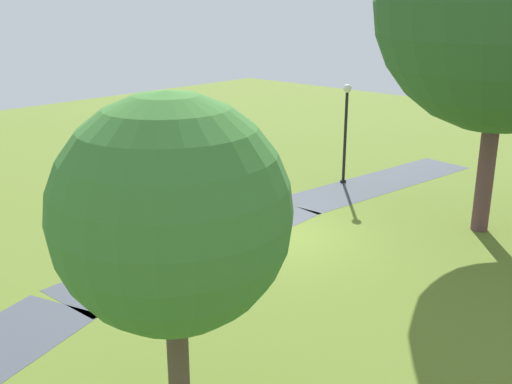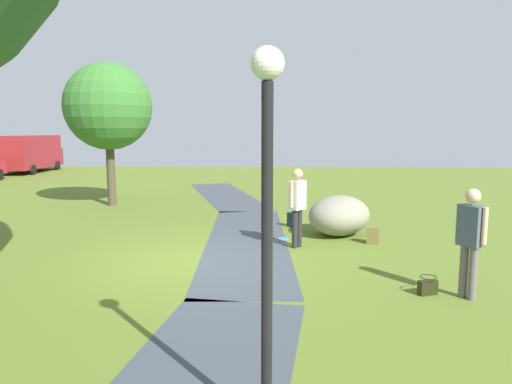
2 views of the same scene
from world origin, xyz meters
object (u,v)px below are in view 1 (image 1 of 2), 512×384
at_px(young_tree_near_path, 172,215).
at_px(man_near_boulder, 187,192).
at_px(lawn_boulder, 124,213).
at_px(lamp_post, 346,123).
at_px(woman_with_handbag, 207,156).
at_px(handbag_on_grass, 217,186).
at_px(large_shade_tree, 506,2).
at_px(backpack_by_boulder, 120,245).
at_px(spare_backpack_on_lawn, 136,211).
at_px(frisbee_on_grass, 174,239).

distance_m(young_tree_near_path, man_near_boulder, 8.77).
bearing_deg(lawn_boulder, young_tree_near_path, 59.94).
distance_m(lamp_post, man_near_boulder, 6.60).
relative_size(woman_with_handbag, handbag_on_grass, 5.07).
height_order(young_tree_near_path, lamp_post, young_tree_near_path).
relative_size(lawn_boulder, man_near_boulder, 1.28).
relative_size(man_near_boulder, handbag_on_grass, 5.17).
xyz_separation_m(large_shade_tree, young_tree_near_path, (10.95, 0.48, -2.45)).
height_order(large_shade_tree, handbag_on_grass, large_shade_tree).
height_order(lawn_boulder, woman_with_handbag, woman_with_handbag).
height_order(young_tree_near_path, man_near_boulder, young_tree_near_path).
distance_m(young_tree_near_path, backpack_by_boulder, 7.86).
height_order(backpack_by_boulder, spare_backpack_on_lawn, same).
relative_size(woman_with_handbag, man_near_boulder, 0.98).
height_order(large_shade_tree, lawn_boulder, large_shade_tree).
xyz_separation_m(large_shade_tree, lamp_post, (-1.14, -5.28, -3.83)).
bearing_deg(lamp_post, lawn_boulder, -12.18).
bearing_deg(backpack_by_boulder, lamp_post, 176.39).
relative_size(lamp_post, frisbee_on_grass, 12.95).
xyz_separation_m(woman_with_handbag, frisbee_on_grass, (3.86, 2.87, -1.03)).
bearing_deg(woman_with_handbag, spare_backpack_on_lawn, 12.19).
bearing_deg(woman_with_handbag, lawn_boulder, 18.25).
xyz_separation_m(young_tree_near_path, lawn_boulder, (-4.31, -7.44, -2.95)).
height_order(woman_with_handbag, handbag_on_grass, woman_with_handbag).
distance_m(man_near_boulder, frisbee_on_grass, 1.33).
bearing_deg(man_near_boulder, large_shade_tree, 132.52).
bearing_deg(spare_backpack_on_lawn, lamp_post, 161.06).
distance_m(young_tree_near_path, handbag_on_grass, 12.39).
bearing_deg(handbag_on_grass, backpack_by_boulder, 21.11).
bearing_deg(handbag_on_grass, lamp_post, 144.06).
distance_m(young_tree_near_path, woman_with_handbag, 12.68).
relative_size(young_tree_near_path, lawn_boulder, 2.15).
distance_m(lawn_boulder, frisbee_on_grass, 1.60).
bearing_deg(lawn_boulder, frisbee_on_grass, 110.70).
height_order(lawn_boulder, man_near_boulder, man_near_boulder).
distance_m(large_shade_tree, frisbee_on_grass, 10.14).
distance_m(young_tree_near_path, lawn_boulder, 9.09).
distance_m(large_shade_tree, lawn_boulder, 11.04).
relative_size(woman_with_handbag, spare_backpack_on_lawn, 4.43).
distance_m(large_shade_tree, handbag_on_grass, 10.02).
bearing_deg(lawn_boulder, spare_backpack_on_lawn, -141.87).
bearing_deg(large_shade_tree, lamp_post, -102.21).
distance_m(young_tree_near_path, lamp_post, 13.47).
bearing_deg(lawn_boulder, large_shade_tree, 133.66).
bearing_deg(man_near_boulder, frisbee_on_grass, 21.16).
xyz_separation_m(large_shade_tree, frisbee_on_grass, (6.11, -5.54, -5.90)).
xyz_separation_m(lawn_boulder, backpack_by_boulder, (0.94, 1.13, -0.31)).
bearing_deg(backpack_by_boulder, spare_backpack_on_lawn, -134.92).
bearing_deg(frisbee_on_grass, backpack_by_boulder, -11.12).
relative_size(lamp_post, man_near_boulder, 1.85).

